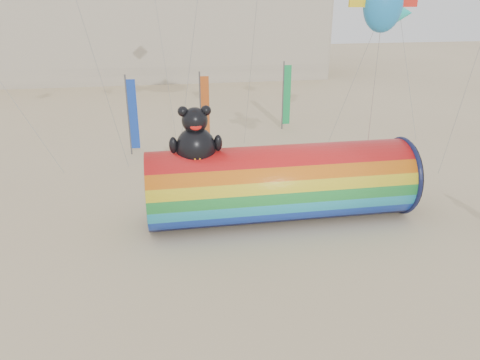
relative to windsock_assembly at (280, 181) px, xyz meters
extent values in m
plane|color=#CCB58C|center=(-2.53, -2.34, -1.86)|extent=(160.00, 160.00, 0.00)
cylinder|color=red|center=(0.01, 0.00, -0.09)|extent=(12.12, 3.54, 3.54)
torus|color=#0F1438|center=(5.95, 0.00, -0.09)|extent=(0.24, 3.71, 3.71)
cylinder|color=black|center=(6.10, 0.00, -0.09)|extent=(0.06, 3.50, 3.50)
ellipsoid|color=black|center=(-3.83, 0.00, 1.83)|extent=(1.73, 1.55, 1.82)
ellipsoid|color=gold|center=(-3.83, -0.55, 1.73)|extent=(0.89, 0.39, 0.78)
sphere|color=black|center=(-3.83, 0.00, 3.04)|extent=(1.11, 1.11, 1.11)
sphere|color=black|center=(-4.31, 0.00, 3.44)|extent=(0.44, 0.44, 0.44)
sphere|color=black|center=(-3.34, 0.00, 3.44)|extent=(0.44, 0.44, 0.44)
ellipsoid|color=red|center=(-3.83, -0.45, 2.89)|extent=(0.49, 0.18, 0.31)
ellipsoid|color=black|center=(-4.79, -0.10, 2.03)|extent=(0.36, 0.36, 0.73)
ellipsoid|color=black|center=(-2.87, -0.10, 2.03)|extent=(0.36, 0.36, 0.73)
cylinder|color=#59595E|center=(-7.26, 10.83, 0.74)|extent=(0.10, 0.10, 5.20)
cube|color=#173DB1|center=(-6.95, 10.83, 0.79)|extent=(0.56, 0.06, 4.50)
cylinder|color=#59595E|center=(-2.60, 11.20, 0.74)|extent=(0.10, 0.10, 5.20)
cube|color=#BD501A|center=(-2.29, 11.20, 0.79)|extent=(0.56, 0.06, 4.50)
cylinder|color=#59595E|center=(4.07, 15.12, 0.74)|extent=(0.10, 0.10, 5.20)
cube|color=#17984C|center=(4.38, 15.12, 0.79)|extent=(0.56, 0.06, 4.50)
ellipsoid|color=#1C81CD|center=(2.80, -2.70, 7.65)|extent=(1.44, 1.12, 1.92)
cone|color=#19C8C0|center=(9.57, 8.67, 6.91)|extent=(1.54, 1.54, 1.39)
camera|label=1|loc=(-5.24, -19.27, 8.03)|focal=35.00mm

